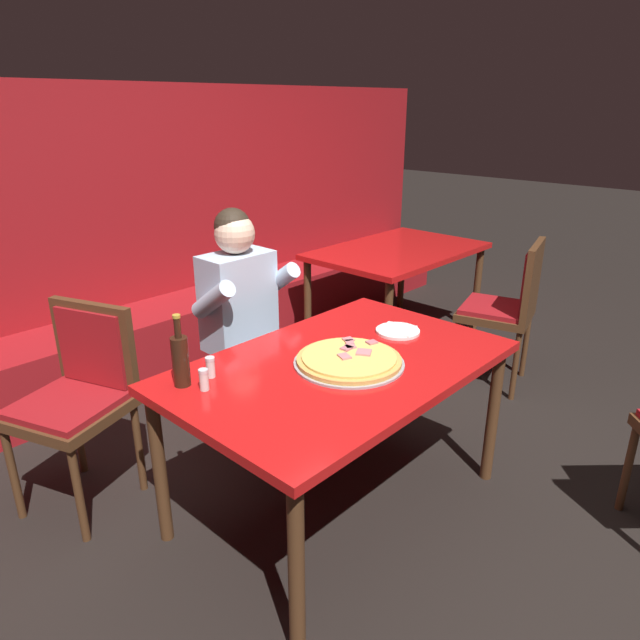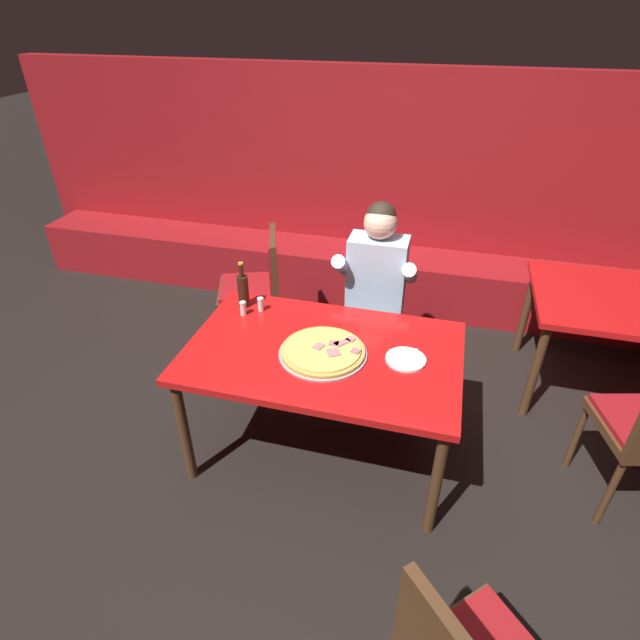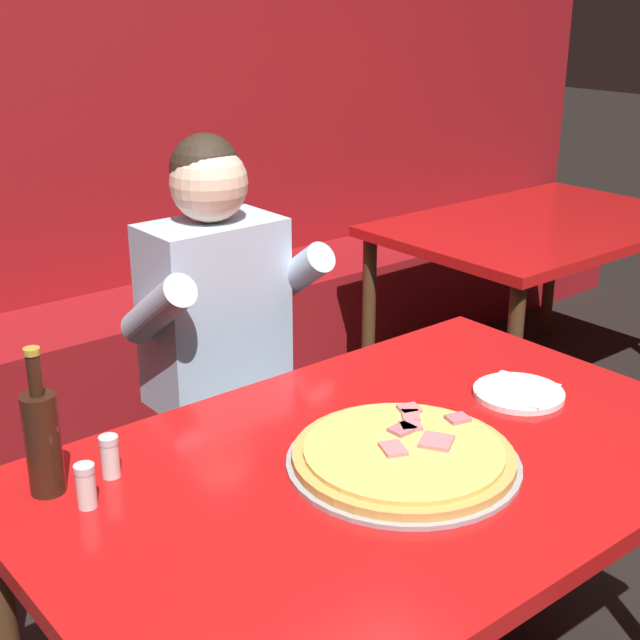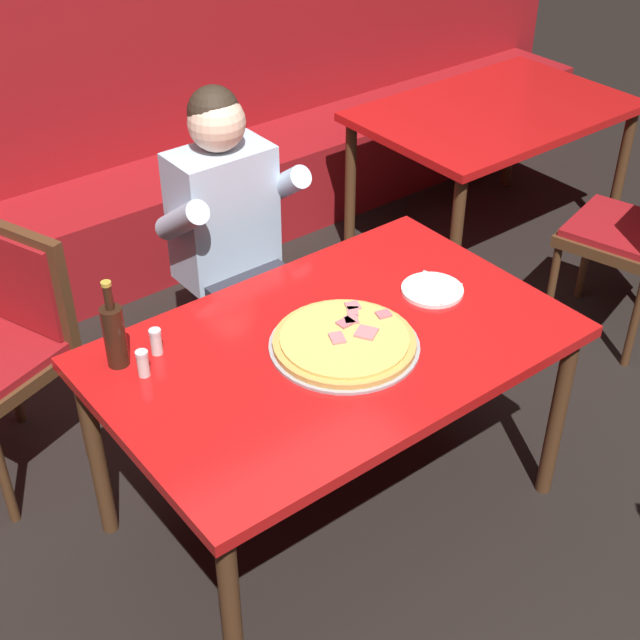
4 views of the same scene
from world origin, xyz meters
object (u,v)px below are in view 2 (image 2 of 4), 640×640
main_dining_table (323,360)px  dining_chair_side_aisle (258,282)px  beer_bottle (243,290)px  shaker_parmesan (261,305)px  diner_seated_blue_shirt (374,290)px  plate_white_paper (406,359)px  shaker_red_pepper_flakes (243,309)px  pizza (323,351)px

main_dining_table → dining_chair_side_aisle: size_ratio=1.56×
beer_bottle → dining_chair_side_aisle: size_ratio=0.31×
shaker_parmesan → diner_seated_blue_shirt: 0.78m
plate_white_paper → shaker_red_pepper_flakes: size_ratio=2.44×
pizza → diner_seated_blue_shirt: size_ratio=0.37×
pizza → shaker_red_pepper_flakes: shaker_red_pepper_flakes is taller
main_dining_table → beer_bottle: 0.68m
pizza → dining_chair_side_aisle: (-0.75, 0.96, -0.20)m
diner_seated_blue_shirt → dining_chair_side_aisle: size_ratio=1.36×
diner_seated_blue_shirt → dining_chair_side_aisle: 0.90m
pizza → shaker_parmesan: size_ratio=5.44×
diner_seated_blue_shirt → shaker_red_pepper_flakes: bearing=-141.3°
pizza → plate_white_paper: size_ratio=2.23×
pizza → plate_white_paper: (0.43, 0.06, -0.01)m
diner_seated_blue_shirt → main_dining_table: bearing=-100.6°
beer_bottle → shaker_parmesan: size_ratio=3.40×
shaker_parmesan → shaker_red_pepper_flakes: bearing=-139.7°
main_dining_table → plate_white_paper: plate_white_paper is taller
pizza → beer_bottle: size_ratio=1.60×
plate_white_paper → beer_bottle: (-1.02, 0.30, 0.10)m
beer_bottle → shaker_parmesan: (0.12, -0.03, -0.07)m
plate_white_paper → dining_chair_side_aisle: (-1.17, 0.90, -0.19)m
main_dining_table → shaker_red_pepper_flakes: 0.60m
main_dining_table → beer_bottle: beer_bottle is taller
plate_white_paper → shaker_parmesan: shaker_parmesan is taller
shaker_red_pepper_flakes → main_dining_table: bearing=-21.6°
plate_white_paper → diner_seated_blue_shirt: diner_seated_blue_shirt is taller
plate_white_paper → diner_seated_blue_shirt: size_ratio=0.16×
shaker_parmesan → dining_chair_side_aisle: bearing=113.6°
shaker_parmesan → diner_seated_blue_shirt: bearing=38.5°
diner_seated_blue_shirt → pizza: bearing=-99.4°
dining_chair_side_aisle → shaker_red_pepper_flakes: bearing=-74.7°
pizza → shaker_parmesan: bearing=145.3°
main_dining_table → beer_bottle: (-0.58, 0.31, 0.18)m
main_dining_table → beer_bottle: size_ratio=5.00×
beer_bottle → pizza: bearing=-30.8°
beer_bottle → diner_seated_blue_shirt: diner_seated_blue_shirt is taller
shaker_parmesan → beer_bottle: bearing=167.9°
plate_white_paper → dining_chair_side_aisle: size_ratio=0.22×
plate_white_paper → shaker_red_pepper_flakes: shaker_red_pepper_flakes is taller
shaker_red_pepper_flakes → dining_chair_side_aisle: size_ratio=0.09×
shaker_parmesan → dining_chair_side_aisle: (-0.27, 0.63, -0.22)m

